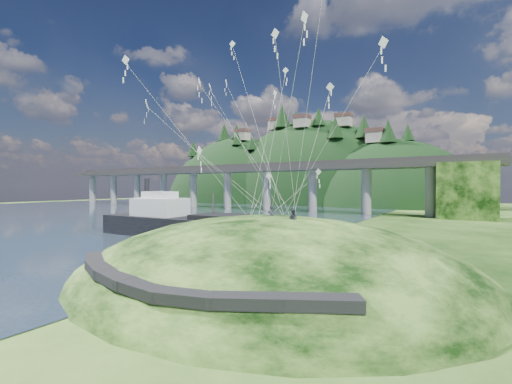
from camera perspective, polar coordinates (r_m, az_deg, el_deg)
The scene contains 10 objects.
ground at distance 33.48m, azimuth -11.58°, elevation -12.16°, with size 320.00×320.00×0.00m, color black.
water at distance 108.91m, azimuth -28.40°, elevation -3.12°, with size 240.00×240.00×0.00m, color #32465C.
grass_hill at distance 30.79m, azimuth 2.46°, elevation -16.21°, with size 36.00×32.00×13.00m.
footpath at distance 21.18m, azimuth -15.28°, elevation -14.16°, with size 22.29×5.84×0.83m.
bridge at distance 105.71m, azimuth 4.42°, elevation 2.13°, with size 160.00×11.00×15.00m.
far_ridge at distance 160.75m, azimuth 7.61°, elevation -4.38°, with size 153.00×70.00×94.50m.
work_barge at distance 53.54m, azimuth -13.46°, elevation -4.82°, with size 25.43×7.83×8.81m.
wooden_dock at distance 42.51m, azimuth -12.05°, elevation -8.73°, with size 14.19×2.94×1.01m.
kite_flyers at distance 28.95m, azimuth 4.62°, elevation -2.59°, with size 3.70×2.22×1.86m.
kite_swarm at distance 33.32m, azimuth -0.25°, elevation 18.26°, with size 20.86×16.64×18.35m.
Camera 1 is at (22.50, -23.59, 7.61)m, focal length 24.00 mm.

